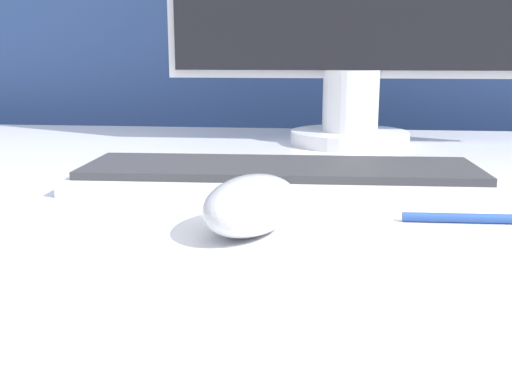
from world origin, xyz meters
TOP-DOWN VIEW (x-y plane):
  - partition_panel at (0.00, 0.60)m, footprint 5.00×0.03m
  - computer_mouse_near at (0.07, -0.19)m, footprint 0.09×0.12m
  - keyboard at (0.08, -0.03)m, footprint 0.43×0.15m
  - pen at (0.27, -0.15)m, footprint 0.14×0.01m

SIDE VIEW (x-z plane):
  - partition_panel at x=0.00m, z-range 0.00..1.43m
  - pen at x=0.27m, z-range 0.71..0.72m
  - keyboard at x=0.08m, z-range 0.71..0.74m
  - computer_mouse_near at x=0.07m, z-range 0.71..0.76m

